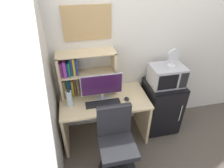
{
  "coord_description": "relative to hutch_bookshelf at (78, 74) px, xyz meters",
  "views": [
    {
      "loc": [
        -1.27,
        -2.26,
        2.26
      ],
      "look_at": [
        -0.86,
        -0.35,
        0.98
      ],
      "focal_mm": 29.34,
      "sensor_mm": 36.0,
      "label": 1
    }
  ],
  "objects": [
    {
      "name": "mini_fridge",
      "position": [
        1.2,
        -0.16,
        -0.63
      ],
      "size": [
        0.52,
        0.51,
        0.82
      ],
      "color": "black",
      "rests_on": "ground_plane"
    },
    {
      "name": "monitor",
      "position": [
        0.28,
        -0.23,
        -0.1
      ],
      "size": [
        0.54,
        0.2,
        0.4
      ],
      "color": "#B7B7BC",
      "rests_on": "desk"
    },
    {
      "name": "wall_corkboard",
      "position": [
        0.17,
        0.1,
        0.62
      ],
      "size": [
        0.59,
        0.02,
        0.41
      ],
      "primitive_type": "cube",
      "color": "tan"
    },
    {
      "name": "hutch_bookshelf",
      "position": [
        0.0,
        0.0,
        0.0
      ],
      "size": [
        0.75,
        0.25,
        0.61
      ],
      "color": "beige",
      "rests_on": "desk"
    },
    {
      "name": "water_bottle",
      "position": [
        -0.15,
        -0.24,
        -0.21
      ],
      "size": [
        0.07,
        0.07,
        0.24
      ],
      "color": "silver",
      "rests_on": "desk"
    },
    {
      "name": "desk",
      "position": [
        0.31,
        -0.2,
        -0.54
      ],
      "size": [
        1.18,
        0.64,
        0.73
      ],
      "color": "beige",
      "rests_on": "ground_plane"
    },
    {
      "name": "keyboard",
      "position": [
        0.27,
        -0.3,
        -0.31
      ],
      "size": [
        0.45,
        0.13,
        0.02
      ],
      "primitive_type": "cube",
      "color": "black",
      "rests_on": "desk"
    },
    {
      "name": "computer_mouse",
      "position": [
        0.6,
        -0.29,
        -0.3
      ],
      "size": [
        0.06,
        0.08,
        0.04
      ],
      "primitive_type": "ellipsoid",
      "color": "black",
      "rests_on": "desk"
    },
    {
      "name": "desk_chair",
      "position": [
        0.35,
        -0.75,
        -0.63
      ],
      "size": [
        0.49,
        0.49,
        0.94
      ],
      "color": "black",
      "rests_on": "ground_plane"
    },
    {
      "name": "desk_fan",
      "position": [
        1.24,
        -0.17,
        0.2
      ],
      "size": [
        0.16,
        0.11,
        0.25
      ],
      "color": "silver",
      "rests_on": "microwave"
    },
    {
      "name": "microwave",
      "position": [
        1.2,
        -0.16,
        -0.08
      ],
      "size": [
        0.46,
        0.36,
        0.28
      ],
      "color": "#ADADB2",
      "rests_on": "mini_fridge"
    },
    {
      "name": "wall_back",
      "position": [
        1.66,
        0.14,
        0.26
      ],
      "size": [
        6.4,
        0.04,
        2.6
      ],
      "primitive_type": "cube",
      "color": "silver",
      "rests_on": "ground_plane"
    }
  ]
}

